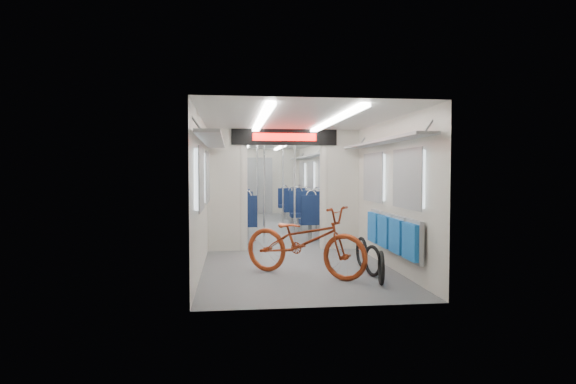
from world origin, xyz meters
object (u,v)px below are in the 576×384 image
object	(u,v)px
seat_bay_far_right	(296,204)
stanchion_near_left	(264,188)
seat_bay_near_left	(234,213)
seat_bay_far_left	(234,203)
flip_bench	(392,234)
stanchion_near_right	(295,188)
bicycle	(304,241)
bike_hoop_b	(373,263)
bike_hoop_c	(362,254)
stanchion_far_right	(283,184)
stanchion_far_left	(257,185)
seat_bay_near_right	(314,212)
bike_hoop_a	(381,270)

from	to	relation	value
seat_bay_far_right	stanchion_near_left	xyz separation A→B (m)	(-1.26, -4.44, 0.62)
seat_bay_near_left	seat_bay_far_left	xyz separation A→B (m)	(0.00, 3.91, -0.00)
flip_bench	stanchion_near_right	bearing A→B (deg)	108.66
bicycle	seat_bay_far_left	distance (m)	8.14
bike_hoop_b	stanchion_near_right	distance (m)	3.53
bike_hoop_b	bicycle	bearing A→B (deg)	170.03
seat_bay_near_left	stanchion_near_right	world-z (taller)	stanchion_near_right
bike_hoop_c	bike_hoop_b	bearing A→B (deg)	-92.51
stanchion_far_right	bike_hoop_b	bearing A→B (deg)	-84.99
stanchion_far_left	stanchion_near_right	bearing A→B (deg)	-76.85
seat_bay_near_right	seat_bay_far_left	distance (m)	4.13
stanchion_far_left	stanchion_far_right	size ratio (longest dim) A/B	1.00
bike_hoop_b	stanchion_far_right	bearing A→B (deg)	95.01
seat_bay_near_left	seat_bay_far_left	bearing A→B (deg)	90.00
seat_bay_far_right	stanchion_far_left	distance (m)	2.22
bike_hoop_a	bike_hoop_c	world-z (taller)	bike_hoop_c
bicycle	stanchion_near_right	distance (m)	3.24
seat_bay_near_left	stanchion_far_left	size ratio (longest dim) A/B	0.93
bike_hoop_a	bike_hoop_b	world-z (taller)	bike_hoop_a
bike_hoop_a	flip_bench	bearing A→B (deg)	62.18
stanchion_far_right	seat_bay_far_right	bearing A→B (deg)	66.62
bike_hoop_b	stanchion_near_right	xyz separation A→B (m)	(-0.68, 3.33, 0.95)
bike_hoop_b	seat_bay_near_right	size ratio (longest dim) A/B	0.22
bike_hoop_b	stanchion_far_left	bearing A→B (deg)	102.25
bicycle	seat_bay_near_left	distance (m)	4.29
flip_bench	bike_hoop_b	size ratio (longest dim) A/B	4.76
flip_bench	bike_hoop_a	bearing A→B (deg)	-117.82
stanchion_near_right	bike_hoop_c	bearing A→B (deg)	-75.02
bicycle	stanchion_near_right	xyz separation A→B (m)	(0.28, 3.16, 0.64)
stanchion_near_left	stanchion_far_left	distance (m)	2.72
bike_hoop_a	bike_hoop_c	distance (m)	1.20
bike_hoop_a	seat_bay_near_left	bearing A→B (deg)	111.23
seat_bay_near_right	seat_bay_far_left	world-z (taller)	seat_bay_far_left
stanchion_near_right	stanchion_far_left	xyz separation A→B (m)	(-0.64, 2.73, 0.00)
flip_bench	bike_hoop_c	size ratio (longest dim) A/B	4.53
bike_hoop_a	stanchion_near_left	xyz separation A→B (m)	(-1.28, 3.86, 0.95)
stanchion_near_left	stanchion_far_right	bearing A→B (deg)	77.13
seat_bay_near_left	seat_bay_far_left	size ratio (longest dim) A/B	1.01
stanchion_near_left	seat_bay_far_left	bearing A→B (deg)	97.08
bike_hoop_c	seat_bay_near_left	world-z (taller)	seat_bay_near_left
bike_hoop_b	stanchion_far_left	distance (m)	6.28
bicycle	bike_hoop_b	world-z (taller)	bicycle
seat_bay_far_left	stanchion_far_left	size ratio (longest dim) A/B	0.92
seat_bay_far_left	stanchion_far_right	world-z (taller)	stanchion_far_right
seat_bay_near_left	stanchion_near_left	distance (m)	1.31
bike_hoop_a	seat_bay_far_left	world-z (taller)	seat_bay_far_left
seat_bay_far_right	stanchion_far_left	world-z (taller)	stanchion_far_left
bike_hoop_b	seat_bay_near_right	world-z (taller)	seat_bay_near_right
bike_hoop_c	stanchion_far_right	xyz separation A→B (m)	(-0.61, 5.89, 0.94)
bike_hoop_c	stanchion_far_right	distance (m)	6.00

